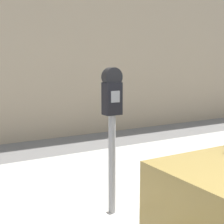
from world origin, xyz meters
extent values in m
cube|color=#BCB7AD|center=(0.00, 2.20, 0.05)|extent=(24.00, 2.80, 0.11)
cylinder|color=gray|center=(-0.59, 1.34, 0.63)|extent=(0.07, 0.07, 1.05)
cube|color=black|center=(-0.59, 1.34, 1.32)|extent=(0.18, 0.12, 0.33)
cube|color=gray|center=(-0.59, 1.27, 1.34)|extent=(0.10, 0.01, 0.11)
cylinder|color=black|center=(-0.59, 1.34, 1.53)|extent=(0.19, 0.10, 0.19)
camera|label=1|loc=(-2.15, -1.35, 1.65)|focal=50.00mm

